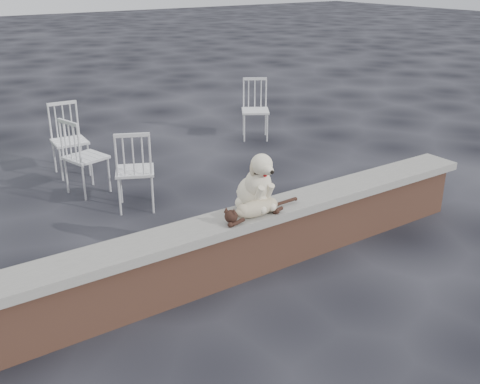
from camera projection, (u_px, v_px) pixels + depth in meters
ground at (208, 285)px, 4.89m from camera, size 60.00×60.00×0.00m
brick_wall at (207, 260)px, 4.80m from camera, size 6.00×0.30×0.50m
capstone at (206, 229)px, 4.69m from camera, size 6.20×0.40×0.08m
dog at (254, 179)px, 4.90m from camera, size 0.36×0.47×0.55m
cat at (256, 207)px, 4.81m from camera, size 0.97×0.23×0.16m
chair_e at (86, 156)px, 6.71m from camera, size 0.68×0.68×0.94m
chair_c at (135, 169)px, 6.27m from camera, size 0.74×0.74×0.94m
chair_b at (69, 140)px, 7.32m from camera, size 0.60×0.60×0.94m
chair_d at (255, 110)px, 8.86m from camera, size 0.77×0.77×0.94m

